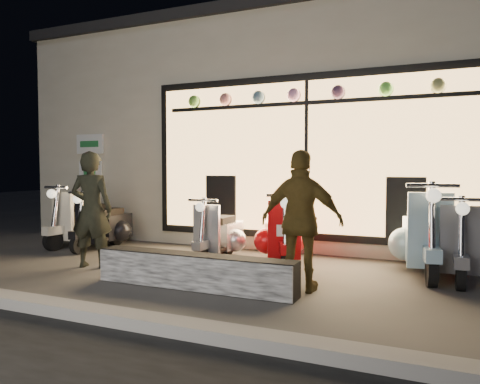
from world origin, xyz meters
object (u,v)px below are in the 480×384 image
object	(u,v)px
graffiti_barrier	(194,271)
scooter_red	(281,235)
woman	(302,221)
scooter_silver	(221,234)
man	(91,210)

from	to	relation	value
graffiti_barrier	scooter_red	size ratio (longest dim) A/B	1.79
scooter_red	woman	xyz separation A→B (m)	(0.73, -1.42, 0.39)
scooter_red	woman	world-z (taller)	woman
scooter_red	scooter_silver	bearing A→B (deg)	159.37
scooter_red	woman	size ratio (longest dim) A/B	0.86
scooter_red	woman	bearing A→B (deg)	-86.88
graffiti_barrier	scooter_red	xyz separation A→B (m)	(0.42, 1.81, 0.20)
graffiti_barrier	scooter_silver	xyz separation A→B (m)	(-0.53, 1.75, 0.16)
graffiti_barrier	scooter_red	distance (m)	1.87
scooter_red	man	bearing A→B (deg)	-172.91
scooter_silver	woman	distance (m)	2.21
man	woman	world-z (taller)	man
scooter_silver	man	size ratio (longest dim) A/B	0.78
graffiti_barrier	man	world-z (taller)	man
scooter_silver	man	distance (m)	1.94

